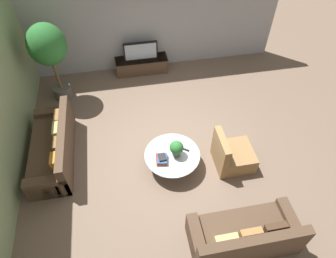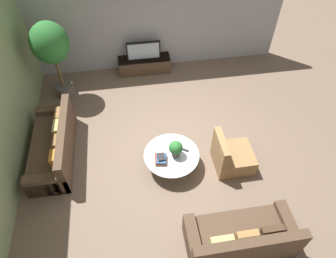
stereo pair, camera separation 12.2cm
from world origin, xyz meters
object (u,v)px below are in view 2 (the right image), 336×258
at_px(couch_by_wall, 55,146).
at_px(potted_palm_tall, 51,47).
at_px(television, 143,51).
at_px(coffee_table, 171,158).
at_px(media_console, 144,64).
at_px(armchair_wicker, 231,157).
at_px(potted_plant_tabletop, 176,148).
at_px(couch_near_entry, 241,238).

relative_size(couch_by_wall, potted_palm_tall, 1.02).
bearing_deg(television, coffee_table, -86.41).
height_order(media_console, couch_by_wall, couch_by_wall).
xyz_separation_m(armchair_wicker, potted_palm_tall, (-3.72, 2.93, 1.21)).
xyz_separation_m(media_console, potted_plant_tabletop, (0.30, -3.52, 0.37)).
distance_m(television, armchair_wicker, 3.99).
height_order(couch_by_wall, potted_palm_tall, potted_palm_tall).
distance_m(couch_by_wall, armchair_wicker, 3.87).
height_order(armchair_wicker, potted_plant_tabletop, armchair_wicker).
bearing_deg(potted_plant_tabletop, potted_palm_tall, 132.35).
xyz_separation_m(couch_by_wall, armchair_wicker, (3.77, -0.88, -0.02)).
height_order(couch_near_entry, potted_palm_tall, potted_palm_tall).
xyz_separation_m(couch_near_entry, armchair_wicker, (0.36, 1.75, -0.02)).
height_order(coffee_table, potted_plant_tabletop, potted_plant_tabletop).
distance_m(couch_near_entry, armchair_wicker, 1.78).
relative_size(coffee_table, armchair_wicker, 1.37).
xyz_separation_m(television, couch_near_entry, (1.13, -5.42, -0.40)).
relative_size(television, coffee_table, 0.81).
bearing_deg(armchair_wicker, television, 22.10).
xyz_separation_m(television, armchair_wicker, (1.49, -3.67, -0.41)).
height_order(coffee_table, couch_by_wall, couch_by_wall).
bearing_deg(couch_by_wall, potted_plant_tabletop, 74.34).
height_order(armchair_wicker, potted_palm_tall, potted_palm_tall).
distance_m(television, coffee_table, 3.53).
distance_m(television, couch_by_wall, 3.63).
xyz_separation_m(coffee_table, potted_palm_tall, (-2.44, 2.76, 1.21)).
distance_m(coffee_table, armchair_wicker, 1.28).
relative_size(coffee_table, couch_near_entry, 0.62).
bearing_deg(couch_near_entry, television, -78.25).
relative_size(media_console, couch_near_entry, 0.79).
height_order(television, potted_plant_tabletop, television).
relative_size(media_console, potted_palm_tall, 0.71).
relative_size(couch_by_wall, couch_near_entry, 1.14).
bearing_deg(coffee_table, potted_plant_tabletop, -10.43).
bearing_deg(potted_plant_tabletop, couch_near_entry, -66.63).
bearing_deg(couch_by_wall, armchair_wicker, 76.85).
xyz_separation_m(media_console, armchair_wicker, (1.49, -3.68, 0.05)).
height_order(media_console, couch_near_entry, couch_near_entry).
relative_size(couch_near_entry, potted_plant_tabletop, 5.03).
bearing_deg(armchair_wicker, potted_plant_tabletop, 82.48).
bearing_deg(couch_near_entry, coffee_table, -64.68).
distance_m(media_console, potted_plant_tabletop, 3.55).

